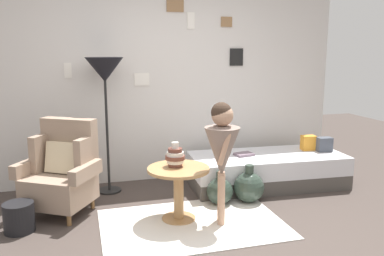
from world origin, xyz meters
name	(u,v)px	position (x,y,z in m)	size (l,w,h in m)	color
ground_plane	(205,243)	(0.00, 0.00, 0.00)	(12.00, 12.00, 0.00)	#423833
gallery_wall	(160,80)	(0.00, 1.95, 1.30)	(4.80, 0.12, 2.60)	silver
rug	(192,224)	(0.00, 0.40, 0.01)	(1.76, 1.17, 0.01)	silver
armchair	(62,171)	(-1.21, 1.08, 0.44)	(0.90, 0.84, 0.97)	olive
daybed	(267,170)	(1.21, 1.26, 0.20)	(1.94, 0.91, 0.40)	#4C4742
pillow_head	(324,144)	(1.98, 1.21, 0.49)	(0.19, 0.12, 0.18)	#474C56
pillow_mid	(308,143)	(1.82, 1.33, 0.49)	(0.17, 0.12, 0.19)	orange
side_table	(179,182)	(-0.10, 0.55, 0.39)	(0.61, 0.61, 0.54)	tan
vase_striped	(175,157)	(-0.12, 0.60, 0.64)	(0.20, 0.20, 0.25)	brown
floor_lamp	(105,75)	(-0.71, 1.58, 1.40)	(0.43, 0.43, 1.60)	black
person_child	(222,147)	(0.28, 0.36, 0.77)	(0.34, 0.34, 1.20)	tan
book_on_daybed	(244,154)	(0.91, 1.29, 0.42)	(0.22, 0.16, 0.03)	slate
demijohn_near	(220,191)	(0.43, 0.83, 0.15)	(0.29, 0.29, 0.38)	#2D3D33
demijohn_far	(249,187)	(0.77, 0.80, 0.18)	(0.34, 0.34, 0.43)	#2D3D33
magazine_basket	(19,217)	(-1.60, 0.70, 0.14)	(0.28, 0.28, 0.28)	black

